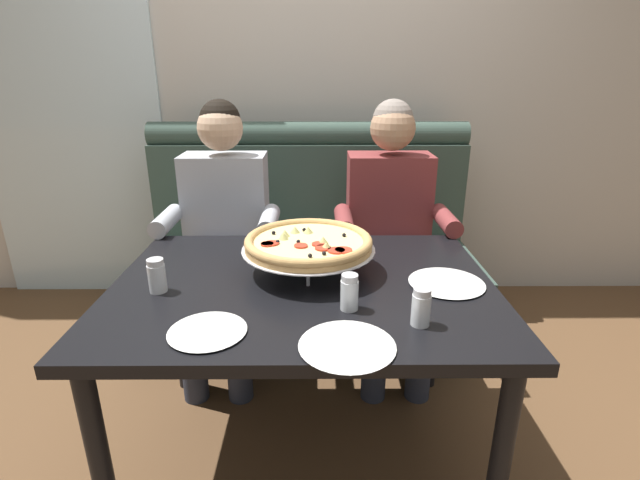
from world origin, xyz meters
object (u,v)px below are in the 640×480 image
at_px(shaker_pepper_flakes, 157,278).
at_px(plate_far_side, 347,344).
at_px(shaker_oregano, 349,295).
at_px(pizza, 308,243).
at_px(diner_left, 223,224).
at_px(shaker_parmesan, 421,310).
at_px(dining_table, 303,303).
at_px(plate_near_left, 207,329).
at_px(plate_near_right, 447,281).
at_px(diner_right, 391,223).
at_px(booth_bench, 309,262).
at_px(patio_chair, 136,192).

xyz_separation_m(shaker_pepper_flakes, plate_far_side, (0.59, -0.33, -0.04)).
height_order(shaker_pepper_flakes, shaker_oregano, same).
bearing_deg(plate_far_side, pizza, 102.42).
height_order(diner_left, shaker_parmesan, diner_left).
height_order(diner_left, plate_far_side, diner_left).
distance_m(dining_table, plate_near_left, 0.42).
bearing_deg(diner_left, dining_table, -59.42).
distance_m(shaker_parmesan, plate_near_right, 0.30).
xyz_separation_m(plate_near_left, plate_far_side, (0.38, -0.07, 0.00)).
height_order(diner_right, plate_far_side, diner_right).
relative_size(shaker_pepper_flakes, plate_far_side, 0.44).
bearing_deg(diner_left, shaker_parmesan, -52.39).
bearing_deg(pizza, shaker_parmesan, -49.57).
distance_m(shaker_oregano, plate_near_left, 0.42).
distance_m(diner_left, shaker_parmesan, 1.21).
distance_m(diner_left, plate_far_side, 1.19).
height_order(plate_near_right, plate_far_side, same).
distance_m(diner_right, shaker_oregano, 0.90).
relative_size(pizza, plate_near_right, 1.85).
bearing_deg(shaker_parmesan, booth_bench, 105.43).
bearing_deg(booth_bench, patio_chair, 140.89).
distance_m(diner_right, shaker_parmesan, 0.96).
relative_size(shaker_parmesan, plate_far_side, 0.44).
distance_m(dining_table, plate_far_side, 0.42).
xyz_separation_m(shaker_pepper_flakes, shaker_oregano, (0.61, -0.12, -0.00)).
bearing_deg(plate_near_right, pizza, 166.32).
bearing_deg(pizza, diner_left, 125.66).
height_order(booth_bench, patio_chair, booth_bench).
bearing_deg(dining_table, diner_left, 120.58).
bearing_deg(shaker_oregano, plate_far_side, -95.15).
bearing_deg(booth_bench, diner_right, -33.75).
xyz_separation_m(diner_right, shaker_pepper_flakes, (-0.87, -0.74, 0.06)).
relative_size(plate_near_right, plate_far_side, 1.00).
distance_m(diner_right, plate_near_left, 1.19).
bearing_deg(patio_chair, plate_near_right, -48.40).
distance_m(booth_bench, shaker_oregano, 1.20).
relative_size(booth_bench, shaker_parmesan, 15.89).
relative_size(diner_left, patio_chair, 1.48).
bearing_deg(shaker_parmesan, diner_right, 86.31).
distance_m(pizza, shaker_pepper_flakes, 0.51).
bearing_deg(dining_table, shaker_oregano, -52.72).
xyz_separation_m(shaker_parmesan, shaker_pepper_flakes, (-0.80, 0.21, 0.00)).
xyz_separation_m(booth_bench, plate_near_left, (-0.25, -1.26, 0.33)).
bearing_deg(diner_right, booth_bench, 146.25).
distance_m(diner_right, shaker_pepper_flakes, 1.14).
bearing_deg(patio_chair, pizza, -55.05).
bearing_deg(shaker_parmesan, pizza, 130.43).
xyz_separation_m(dining_table, plate_far_side, (0.12, -0.39, 0.09)).
relative_size(pizza, plate_near_left, 2.17).
distance_m(shaker_pepper_flakes, plate_near_right, 0.95).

